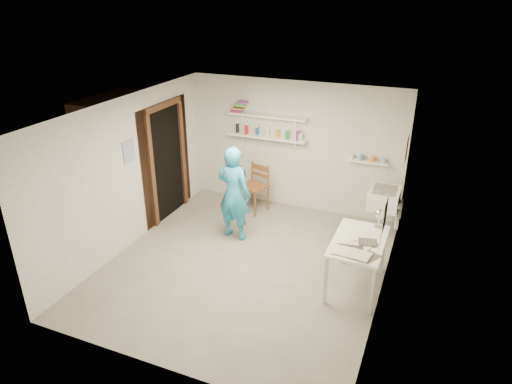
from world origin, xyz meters
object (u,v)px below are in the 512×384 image
at_px(man, 234,193).
at_px(desk_lamp, 380,214).
at_px(belfast_sink, 384,198).
at_px(work_table, 356,264).
at_px(wooden_chair, 254,186).
at_px(wall_clock, 238,173).

relative_size(man, desk_lamp, 11.34).
bearing_deg(belfast_sink, work_table, -93.87).
bearing_deg(desk_lamp, belfast_sink, 93.75).
bearing_deg(wooden_chair, work_table, -18.80).
relative_size(work_table, desk_lamp, 8.00).
relative_size(wall_clock, desk_lamp, 2.04).
bearing_deg(man, wooden_chair, -78.28).
xyz_separation_m(wall_clock, desk_lamp, (2.38, -0.41, -0.09)).
distance_m(man, work_table, 2.30).
height_order(belfast_sink, desk_lamp, desk_lamp).
distance_m(wall_clock, work_table, 2.45).
bearing_deg(man, wall_clock, -76.36).
bearing_deg(desk_lamp, man, 175.25).
distance_m(belfast_sink, wall_clock, 2.45).
distance_m(belfast_sink, work_table, 1.66).
distance_m(man, wall_clock, 0.35).
bearing_deg(work_table, man, 163.33).
xyz_separation_m(belfast_sink, work_table, (-0.11, -1.63, -0.32)).
relative_size(belfast_sink, desk_lamp, 4.24).
height_order(wall_clock, desk_lamp, wall_clock).
distance_m(man, wooden_chair, 1.10).
relative_size(belfast_sink, work_table, 0.53).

